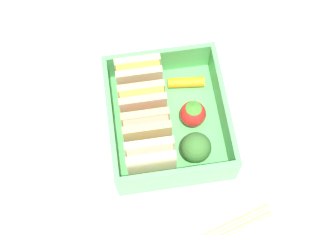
{
  "coord_description": "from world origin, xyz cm",
  "views": [
    {
      "loc": [
        -21.76,
        3.26,
        52.1
      ],
      "look_at": [
        0.0,
        0.0,
        2.7
      ],
      "focal_mm": 50.0,
      "sensor_mm": 36.0,
      "label": 1
    }
  ],
  "objects": [
    {
      "name": "sandwich_center_right",
      "position": [
        5.11,
        2.64,
        3.95
      ],
      "size": [
        2.42,
        5.28,
        5.5
      ],
      "color": "tan",
      "rests_on": "bento_tray"
    },
    {
      "name": "bento_rim",
      "position": [
        0.0,
        0.0,
        3.3
      ],
      "size": [
        15.42,
        13.54,
        4.19
      ],
      "color": "#55B05B",
      "rests_on": "bento_tray"
    },
    {
      "name": "ground_plane",
      "position": [
        0.0,
        0.0,
        -1.0
      ],
      "size": [
        120.0,
        120.0,
        2.0
      ],
      "primitive_type": "cube",
      "color": "white"
    },
    {
      "name": "sandwich_center_left",
      "position": [
        -1.7,
        2.64,
        3.95
      ],
      "size": [
        2.42,
        5.28,
        5.5
      ],
      "color": "tan",
      "rests_on": "bento_tray"
    },
    {
      "name": "broccoli_floret",
      "position": [
        -4.55,
        -2.42,
        3.81
      ],
      "size": [
        3.43,
        3.43,
        4.4
      ],
      "color": "#86CF59",
      "rests_on": "bento_tray"
    },
    {
      "name": "sandwich_left",
      "position": [
        -5.11,
        2.64,
        3.95
      ],
      "size": [
        2.42,
        5.28,
        5.5
      ],
      "color": "beige",
      "rests_on": "bento_tray"
    },
    {
      "name": "bento_tray",
      "position": [
        0.0,
        0.0,
        0.6
      ],
      "size": [
        15.42,
        13.54,
        1.2
      ],
      "primitive_type": "cube",
      "color": "#55B05B",
      "rests_on": "ground_plane"
    },
    {
      "name": "folded_napkin",
      "position": [
        -1.71,
        -15.25,
        0.2
      ],
      "size": [
        15.75,
        14.44,
        0.4
      ],
      "primitive_type": "cube",
      "rotation": [
        0.0,
        0.0,
        -0.31
      ],
      "color": "silver",
      "rests_on": "ground_plane"
    },
    {
      "name": "strawberry_far_left",
      "position": [
        -0.11,
        -2.93,
        2.86
      ],
      "size": [
        3.08,
        3.08,
        3.68
      ],
      "color": "red",
      "rests_on": "bento_tray"
    },
    {
      "name": "sandwich_center",
      "position": [
        1.7,
        2.64,
        3.95
      ],
      "size": [
        2.42,
        5.28,
        5.5
      ],
      "color": "tan",
      "rests_on": "bento_tray"
    },
    {
      "name": "carrot_stick_far_left",
      "position": [
        4.69,
        -2.92,
        1.82
      ],
      "size": [
        1.7,
        4.56,
        1.25
      ],
      "primitive_type": "cylinder",
      "rotation": [
        1.57,
        0.0,
        3.04
      ],
      "color": "orange",
      "rests_on": "bento_tray"
    }
  ]
}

